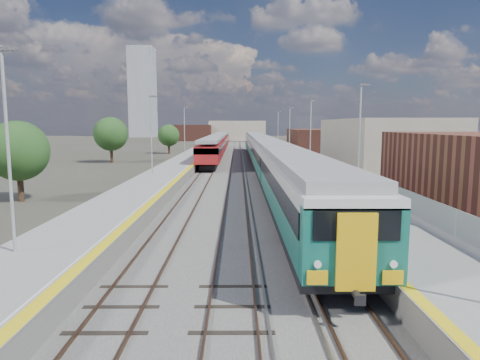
{
  "coord_description": "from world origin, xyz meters",
  "views": [
    {
      "loc": [
        -1.83,
        -7.62,
        5.77
      ],
      "look_at": [
        -1.68,
        19.71,
        2.2
      ],
      "focal_mm": 32.0,
      "sensor_mm": 36.0,
      "label": 1
    }
  ],
  "objects": [
    {
      "name": "tree_b",
      "position": [
        -20.88,
        56.91,
        4.32
      ],
      "size": [
        5.07,
        5.07,
        6.87
      ],
      "color": "#382619",
      "rests_on": "ground"
    },
    {
      "name": "tracks",
      "position": [
        -1.65,
        54.18,
        0.11
      ],
      "size": [
        8.96,
        160.0,
        0.17
      ],
      "color": "#4C3323",
      "rests_on": "ground"
    },
    {
      "name": "platform_left",
      "position": [
        -9.05,
        52.49,
        0.52
      ],
      "size": [
        4.3,
        155.0,
        8.52
      ],
      "color": "slate",
      "rests_on": "ground"
    },
    {
      "name": "ballast_bed",
      "position": [
        -2.25,
        52.5,
        0.03
      ],
      "size": [
        10.5,
        155.0,
        0.06
      ],
      "primitive_type": "cube",
      "color": "#565451",
      "rests_on": "ground"
    },
    {
      "name": "buildings",
      "position": [
        -18.12,
        138.6,
        10.7
      ],
      "size": [
        72.0,
        185.5,
        40.0
      ],
      "color": "brown",
      "rests_on": "ground"
    },
    {
      "name": "red_train",
      "position": [
        -5.5,
        71.99,
        2.21
      ],
      "size": [
        2.97,
        60.14,
        3.75
      ],
      "color": "black",
      "rests_on": "ground"
    },
    {
      "name": "platform_right",
      "position": [
        5.28,
        52.49,
        0.54
      ],
      "size": [
        4.7,
        155.0,
        8.52
      ],
      "color": "slate",
      "rests_on": "ground"
    },
    {
      "name": "tree_c",
      "position": [
        -15.37,
        76.64,
        3.61
      ],
      "size": [
        4.24,
        4.24,
        5.74
      ],
      "color": "#382619",
      "rests_on": "ground"
    },
    {
      "name": "green_train",
      "position": [
        1.5,
        47.04,
        2.4
      ],
      "size": [
        3.09,
        85.98,
        3.4
      ],
      "color": "black",
      "rests_on": "ground"
    },
    {
      "name": "ground",
      "position": [
        0.0,
        50.0,
        0.0
      ],
      "size": [
        320.0,
        320.0,
        0.0
      ],
      "primitive_type": "plane",
      "color": "#47443A",
      "rests_on": "ground"
    },
    {
      "name": "tree_a",
      "position": [
        -18.12,
        24.17,
        3.8
      ],
      "size": [
        4.46,
        4.46,
        6.05
      ],
      "color": "#382619",
      "rests_on": "ground"
    },
    {
      "name": "tree_d",
      "position": [
        24.14,
        72.71,
        3.32
      ],
      "size": [
        3.9,
        3.9,
        5.29
      ],
      "color": "#382619",
      "rests_on": "ground"
    }
  ]
}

